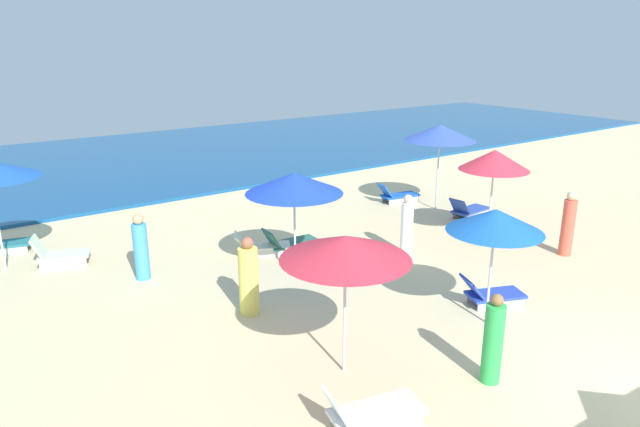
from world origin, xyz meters
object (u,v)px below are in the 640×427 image
at_px(umbrella_4, 346,248).
at_px(lounge_chair_5_0, 490,294).
at_px(beachgoer_4, 568,225).
at_px(lounge_chair_3_0, 261,246).
at_px(beachgoer_0, 493,341).
at_px(lounge_chair_6_1, 397,195).
at_px(umbrella_6, 440,133).
at_px(umbrella_5, 495,221).
at_px(lounge_chair_6_0, 468,210).
at_px(beachgoer_2, 249,279).
at_px(umbrella_0, 495,160).
at_px(beachgoer_1, 407,227).
at_px(lounge_chair_4_0, 370,413).
at_px(beachgoer_5, 141,249).
at_px(lounge_chair_1_1, 59,255).
at_px(lounge_chair_3_1, 289,243).
at_px(umbrella_3, 294,183).

relative_size(umbrella_4, lounge_chair_5_0, 1.67).
bearing_deg(umbrella_4, beachgoer_4, 6.76).
height_order(lounge_chair_3_0, beachgoer_0, beachgoer_0).
xyz_separation_m(lounge_chair_3_0, lounge_chair_6_1, (6.26, 1.58, 0.02)).
xyz_separation_m(umbrella_6, beachgoer_0, (-6.56, -7.42, -1.80)).
bearing_deg(umbrella_5, lounge_chair_5_0, 33.60).
height_order(lounge_chair_6_0, beachgoer_2, beachgoer_2).
xyz_separation_m(lounge_chair_5_0, lounge_chair_6_1, (3.79, 6.95, 0.01)).
relative_size(umbrella_0, beachgoer_1, 1.57).
distance_m(umbrella_5, lounge_chair_5_0, 2.06).
relative_size(lounge_chair_4_0, beachgoer_5, 0.99).
bearing_deg(lounge_chair_1_1, beachgoer_1, -101.15).
height_order(lounge_chair_3_1, beachgoer_2, beachgoer_2).
bearing_deg(beachgoer_4, beachgoer_1, 169.29).
distance_m(umbrella_6, beachgoer_2, 9.27).
bearing_deg(lounge_chair_3_1, lounge_chair_6_0, -93.82).
distance_m(lounge_chair_3_0, lounge_chair_6_1, 6.46).
relative_size(umbrella_4, beachgoer_0, 1.56).
height_order(lounge_chair_3_0, beachgoer_2, beachgoer_2).
bearing_deg(lounge_chair_1_1, lounge_chair_6_0, -86.07).
relative_size(umbrella_6, lounge_chair_6_0, 1.85).
relative_size(lounge_chair_3_0, lounge_chair_3_1, 1.01).
relative_size(umbrella_0, lounge_chair_3_1, 1.71).
xyz_separation_m(umbrella_5, beachgoer_5, (-4.80, 6.07, -1.38)).
height_order(lounge_chair_1_1, beachgoer_1, beachgoer_1).
bearing_deg(umbrella_6, umbrella_0, -110.41).
xyz_separation_m(umbrella_4, lounge_chair_6_0, (8.49, 4.56, -1.99)).
relative_size(umbrella_4, umbrella_5, 1.04).
height_order(lounge_chair_3_1, beachgoer_4, beachgoer_4).
bearing_deg(lounge_chair_6_0, umbrella_6, 2.87).
distance_m(umbrella_4, beachgoer_1, 5.86).
xyz_separation_m(umbrella_4, umbrella_6, (8.33, 5.80, 0.30)).
bearing_deg(lounge_chair_3_1, umbrella_0, -114.17).
bearing_deg(lounge_chair_3_1, beachgoer_5, 85.67).
distance_m(umbrella_6, beachgoer_4, 5.16).
relative_size(lounge_chair_6_1, beachgoer_2, 0.93).
height_order(lounge_chair_6_1, beachgoer_4, beachgoer_4).
relative_size(umbrella_3, lounge_chair_3_1, 1.65).
relative_size(lounge_chair_1_1, lounge_chair_6_0, 0.94).
height_order(lounge_chair_3_1, umbrella_6, umbrella_6).
bearing_deg(umbrella_6, beachgoer_1, -146.30).
bearing_deg(umbrella_3, beachgoer_1, -11.70).
bearing_deg(beachgoer_1, lounge_chair_1_1, -92.50).
xyz_separation_m(lounge_chair_3_0, beachgoer_4, (6.42, -4.61, 0.58)).
xyz_separation_m(umbrella_0, beachgoer_0, (-5.44, -4.41, -1.56)).
relative_size(lounge_chair_1_1, lounge_chair_4_0, 0.90).
bearing_deg(umbrella_4, umbrella_5, -4.64).
bearing_deg(lounge_chair_1_1, umbrella_3, -111.09).
height_order(umbrella_4, beachgoer_2, umbrella_4).
xyz_separation_m(lounge_chair_6_0, beachgoer_4, (-0.48, -3.62, 0.57)).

